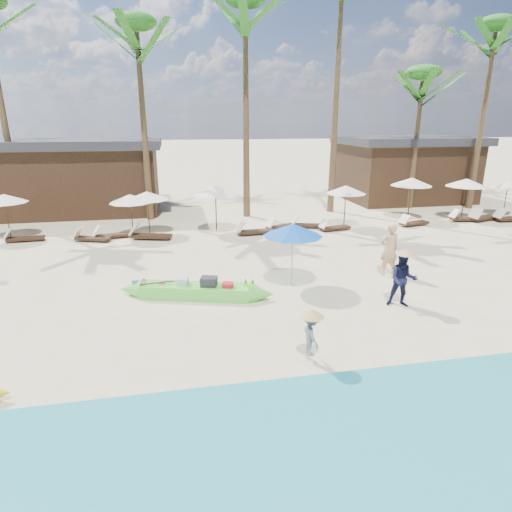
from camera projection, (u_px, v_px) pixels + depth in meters
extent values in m
plane|color=beige|center=(257.00, 327.00, 11.62)|extent=(240.00, 240.00, 0.00)
cube|color=tan|center=(316.00, 466.00, 6.94)|extent=(240.00, 4.50, 0.01)
cube|color=#58D741|center=(196.00, 291.00, 13.50)|extent=(3.53, 1.66, 0.42)
cube|color=white|center=(196.00, 291.00, 13.49)|extent=(3.01, 1.34, 0.19)
cube|color=#262628|center=(209.00, 283.00, 13.37)|extent=(0.58, 0.51, 0.38)
cube|color=silver|center=(182.00, 282.00, 13.51)|extent=(0.46, 0.42, 0.31)
cube|color=red|center=(228.00, 286.00, 13.28)|extent=(0.39, 0.35, 0.24)
cylinder|color=red|center=(162.00, 285.00, 13.60)|extent=(0.24, 0.24, 0.10)
cylinder|color=#262628|center=(153.00, 286.00, 13.52)|extent=(0.22, 0.22, 0.09)
sphere|color=tan|center=(143.00, 283.00, 13.58)|extent=(0.20, 0.20, 0.20)
cylinder|color=yellow|center=(246.00, 286.00, 13.38)|extent=(0.15, 0.15, 0.20)
cylinder|color=yellow|center=(253.00, 286.00, 13.36)|extent=(0.15, 0.15, 0.20)
imported|color=tan|center=(389.00, 249.00, 15.29)|extent=(0.72, 0.49, 1.92)
imported|color=#121434|center=(403.00, 280.00, 12.71)|extent=(1.00, 0.90, 1.69)
imported|color=gray|center=(311.00, 335.00, 9.77)|extent=(0.43, 0.69, 1.03)
cylinder|color=#99999E|center=(292.00, 256.00, 14.29)|extent=(0.05, 0.05, 2.08)
cone|color=#134FB3|center=(293.00, 230.00, 14.02)|extent=(1.99, 1.99, 0.41)
cylinder|color=#362316|center=(7.00, 217.00, 20.17)|extent=(0.05, 0.05, 2.04)
cone|color=white|center=(4.00, 198.00, 19.90)|extent=(2.04, 2.04, 0.41)
cube|color=#362316|center=(26.00, 238.00, 19.83)|extent=(1.62, 0.59, 0.11)
cube|color=white|center=(8.00, 233.00, 19.58)|extent=(0.38, 0.53, 0.47)
cylinder|color=#362316|center=(132.00, 216.00, 20.36)|extent=(0.05, 0.05, 2.00)
cone|color=white|center=(130.00, 199.00, 20.10)|extent=(2.00, 2.00, 0.40)
cube|color=#362316|center=(93.00, 238.00, 19.84)|extent=(1.68, 1.00, 0.11)
cube|color=white|center=(78.00, 232.00, 19.84)|extent=(0.51, 0.61, 0.47)
cube|color=#362316|center=(113.00, 235.00, 20.35)|extent=(1.67, 0.81, 0.11)
cube|color=white|center=(96.00, 231.00, 20.02)|extent=(0.45, 0.58, 0.47)
cylinder|color=#362316|center=(148.00, 213.00, 20.89)|extent=(0.05, 0.05, 2.04)
cone|color=white|center=(147.00, 196.00, 20.63)|extent=(2.04, 2.04, 0.41)
cube|color=#362316|center=(152.00, 236.00, 20.15)|extent=(1.94, 1.06, 0.13)
cube|color=white|center=(134.00, 229.00, 20.11)|extent=(0.56, 0.68, 0.54)
cylinder|color=#362316|center=(216.00, 209.00, 21.32)|extent=(0.06, 0.06, 2.25)
cone|color=white|center=(215.00, 190.00, 21.03)|extent=(2.25, 2.25, 0.45)
cube|color=#362316|center=(256.00, 232.00, 21.01)|extent=(1.76, 0.70, 0.12)
cube|color=white|center=(241.00, 227.00, 20.72)|extent=(0.43, 0.59, 0.50)
cube|color=#362316|center=(283.00, 226.00, 22.04)|extent=(1.80, 1.05, 0.12)
cube|color=white|center=(270.00, 222.00, 21.60)|extent=(0.53, 0.64, 0.50)
cylinder|color=#362316|center=(345.00, 207.00, 22.37)|extent=(0.05, 0.05, 2.10)
cone|color=white|center=(346.00, 190.00, 22.10)|extent=(2.10, 2.10, 0.42)
cube|color=#362316|center=(309.00, 225.00, 22.31)|extent=(1.70, 0.94, 0.11)
cube|color=white|center=(296.00, 220.00, 22.28)|extent=(0.49, 0.60, 0.47)
cube|color=#362316|center=(335.00, 228.00, 21.80)|extent=(1.62, 0.77, 0.11)
cube|color=white|center=(324.00, 224.00, 21.49)|extent=(0.43, 0.56, 0.45)
cylinder|color=#362316|center=(410.00, 199.00, 24.04)|extent=(0.06, 0.06, 2.27)
cone|color=white|center=(412.00, 182.00, 23.74)|extent=(2.27, 2.27, 0.45)
cube|color=#362316|center=(414.00, 223.00, 22.78)|extent=(1.69, 0.86, 0.11)
cube|color=white|center=(404.00, 219.00, 22.43)|extent=(0.47, 0.59, 0.47)
cylinder|color=#362316|center=(464.00, 199.00, 24.13)|extent=(0.06, 0.06, 2.21)
cone|color=white|center=(466.00, 183.00, 23.84)|extent=(2.21, 2.21, 0.44)
cube|color=#362316|center=(467.00, 219.00, 23.78)|extent=(1.78, 0.77, 0.12)
cube|color=white|center=(455.00, 213.00, 23.64)|extent=(0.45, 0.60, 0.50)
cube|color=#362316|center=(484.00, 218.00, 23.93)|extent=(1.95, 1.15, 0.13)
cube|color=white|center=(475.00, 213.00, 23.45)|extent=(0.58, 0.70, 0.54)
cylinder|color=#362316|center=(506.00, 199.00, 25.13)|extent=(0.05, 0.05, 1.92)
cone|color=white|center=(508.00, 185.00, 24.88)|extent=(1.92, 1.92, 0.38)
cube|color=#362316|center=(512.00, 218.00, 23.76)|extent=(1.92, 0.70, 0.13)
cube|color=white|center=(500.00, 213.00, 23.54)|extent=(0.45, 0.63, 0.55)
cone|color=brown|center=(4.00, 119.00, 22.18)|extent=(0.40, 0.40, 10.89)
cone|color=brown|center=(144.00, 127.00, 22.84)|extent=(0.40, 0.40, 10.08)
ellipsoid|color=#1F5C17|center=(136.00, 21.00, 21.31)|extent=(2.08, 2.08, 0.88)
cone|color=brown|center=(246.00, 115.00, 23.42)|extent=(0.40, 0.40, 11.26)
cone|color=brown|center=(336.00, 98.00, 24.44)|extent=(0.40, 0.40, 13.16)
cone|color=brown|center=(416.00, 143.00, 26.31)|extent=(0.40, 0.40, 8.07)
ellipsoid|color=#1F5C17|center=(423.00, 72.00, 25.09)|extent=(2.08, 2.08, 0.88)
cone|color=brown|center=(482.00, 121.00, 25.82)|extent=(0.40, 0.40, 10.64)
ellipsoid|color=#1F5C17|center=(497.00, 23.00, 24.21)|extent=(2.08, 2.08, 0.88)
cube|color=#362316|center=(72.00, 180.00, 25.96)|extent=(10.00, 6.00, 3.80)
cube|color=#2D2D33|center=(68.00, 144.00, 25.31)|extent=(10.80, 6.60, 0.50)
cube|color=#362316|center=(404.00, 172.00, 29.96)|extent=(8.00, 6.00, 3.80)
cube|color=#2D2D33|center=(408.00, 141.00, 29.31)|extent=(8.80, 6.60, 0.50)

